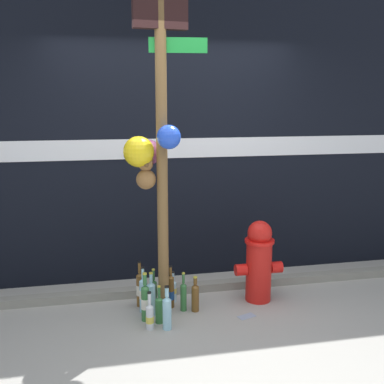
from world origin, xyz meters
name	(u,v)px	position (x,y,z in m)	size (l,w,h in m)	color
ground_plane	(201,336)	(0.00, 0.00, 0.00)	(14.00, 14.00, 0.00)	#9E9B93
building_wall	(171,134)	(0.00, 1.43, 1.54)	(10.00, 0.21, 3.07)	black
curb_strip	(181,288)	(0.00, 0.89, 0.04)	(8.00, 0.12, 0.08)	gray
memorial_post	(154,133)	(-0.30, 0.46, 1.62)	(0.70, 0.48, 2.80)	brown
fire_hydrant	(259,261)	(0.69, 0.57, 0.39)	(0.46, 0.28, 0.78)	red
bottle_0	(140,288)	(-0.43, 0.66, 0.17)	(0.07, 0.07, 0.44)	brown
bottle_1	(195,296)	(0.05, 0.46, 0.14)	(0.07, 0.07, 0.33)	brown
bottle_2	(173,290)	(-0.11, 0.69, 0.11)	(0.06, 0.06, 0.30)	#B2DBEA
bottle_3	(145,302)	(-0.41, 0.36, 0.17)	(0.07, 0.07, 0.44)	#337038
bottle_4	(154,293)	(-0.31, 0.57, 0.16)	(0.06, 0.06, 0.39)	#337038
bottle_5	(159,309)	(-0.30, 0.30, 0.13)	(0.07, 0.07, 0.34)	#337038
bottle_6	(183,295)	(-0.05, 0.49, 0.14)	(0.06, 0.06, 0.37)	#337038
bottle_7	(171,291)	(-0.15, 0.58, 0.16)	(0.06, 0.06, 0.40)	brown
bottle_8	(143,294)	(-0.41, 0.54, 0.17)	(0.07, 0.07, 0.43)	#93CCE0
bottle_9	(150,316)	(-0.39, 0.21, 0.12)	(0.07, 0.07, 0.33)	silver
bottle_10	(167,311)	(-0.25, 0.18, 0.16)	(0.08, 0.08, 0.38)	#93CCE0
bottle_11	(151,298)	(-0.35, 0.46, 0.16)	(0.08, 0.08, 0.40)	#93CCE0
litter_0	(247,316)	(0.48, 0.25, 0.00)	(0.16, 0.08, 0.01)	#8C99B2
litter_1	(67,297)	(-1.12, 1.00, 0.00)	(0.09, 0.08, 0.01)	silver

